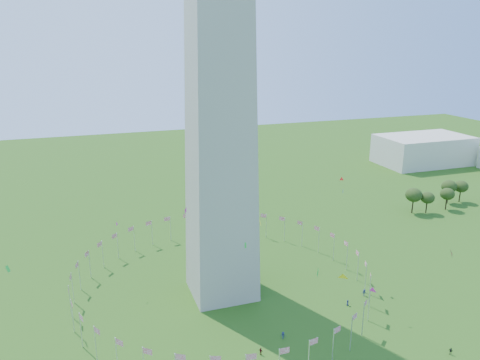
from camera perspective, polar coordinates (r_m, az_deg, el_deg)
The scene contains 4 objects.
flag_ring at distance 133.24m, azimuth -2.23°, elevation -11.72°, with size 80.24×80.24×9.00m.
gov_building_east_a at distance 286.79m, azimuth 21.41°, elevation 3.46°, with size 50.00×30.00×16.00m, color beige.
kites_aloft at distance 108.90m, azimuth 10.17°, elevation -8.93°, with size 120.28×78.21×29.59m.
tree_line_east at distance 217.82m, azimuth 24.78°, elevation -1.74°, with size 53.56×15.64×10.40m.
Camera 1 is at (-33.08, -62.50, 67.76)m, focal length 35.00 mm.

